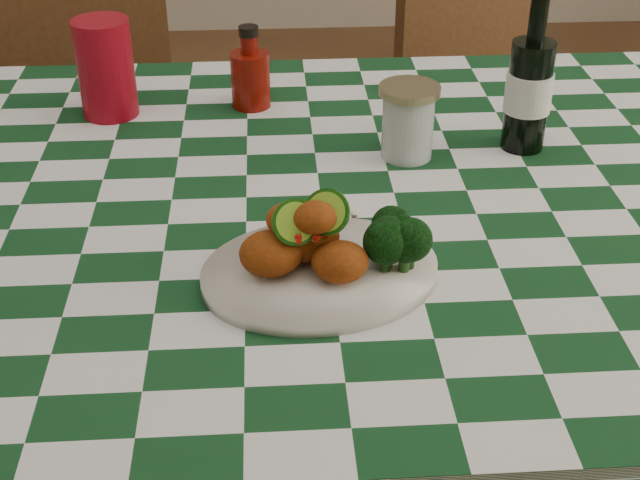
{
  "coord_description": "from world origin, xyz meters",
  "views": [
    {
      "loc": [
        -0.07,
        -1.07,
        1.39
      ],
      "look_at": [
        -0.01,
        -0.2,
        0.84
      ],
      "focal_mm": 50.0,
      "sensor_mm": 36.0,
      "label": 1
    }
  ],
  "objects_px": {
    "red_tumbler": "(106,68)",
    "mason_jar": "(408,122)",
    "wooden_chair_left": "(85,162)",
    "plate": "(320,273)",
    "fried_chicken_pile": "(314,235)",
    "wooden_chair_right": "(506,159)",
    "dining_table": "(320,406)",
    "beer_bottle": "(531,74)",
    "ketchup_bottle": "(250,67)"
  },
  "relations": [
    {
      "from": "dining_table",
      "to": "fried_chicken_pile",
      "type": "distance_m",
      "value": 0.5
    },
    {
      "from": "red_tumbler",
      "to": "wooden_chair_left",
      "type": "relative_size",
      "value": 0.16
    },
    {
      "from": "dining_table",
      "to": "red_tumbler",
      "type": "height_order",
      "value": "red_tumbler"
    },
    {
      "from": "red_tumbler",
      "to": "wooden_chair_left",
      "type": "bearing_deg",
      "value": 110.37
    },
    {
      "from": "ketchup_bottle",
      "to": "beer_bottle",
      "type": "xyz_separation_m",
      "value": [
        0.41,
        -0.18,
        0.05
      ]
    },
    {
      "from": "plate",
      "to": "ketchup_bottle",
      "type": "distance_m",
      "value": 0.53
    },
    {
      "from": "fried_chicken_pile",
      "to": "mason_jar",
      "type": "relative_size",
      "value": 1.25
    },
    {
      "from": "fried_chicken_pile",
      "to": "wooden_chair_left",
      "type": "xyz_separation_m",
      "value": [
        -0.45,
        0.89,
        -0.35
      ]
    },
    {
      "from": "fried_chicken_pile",
      "to": "wooden_chair_right",
      "type": "xyz_separation_m",
      "value": [
        0.51,
        0.97,
        -0.41
      ]
    },
    {
      "from": "fried_chicken_pile",
      "to": "wooden_chair_left",
      "type": "height_order",
      "value": "wooden_chair_left"
    },
    {
      "from": "red_tumbler",
      "to": "mason_jar",
      "type": "bearing_deg",
      "value": -21.59
    },
    {
      "from": "fried_chicken_pile",
      "to": "dining_table",
      "type": "bearing_deg",
      "value": 84.29
    },
    {
      "from": "wooden_chair_left",
      "to": "mason_jar",
      "type": "bearing_deg",
      "value": -56.42
    },
    {
      "from": "ketchup_bottle",
      "to": "wooden_chair_left",
      "type": "distance_m",
      "value": 0.63
    },
    {
      "from": "red_tumbler",
      "to": "mason_jar",
      "type": "xyz_separation_m",
      "value": [
        0.46,
        -0.18,
        -0.02
      ]
    },
    {
      "from": "fried_chicken_pile",
      "to": "beer_bottle",
      "type": "height_order",
      "value": "beer_bottle"
    },
    {
      "from": "red_tumbler",
      "to": "mason_jar",
      "type": "relative_size",
      "value": 1.42
    },
    {
      "from": "ketchup_bottle",
      "to": "wooden_chair_left",
      "type": "height_order",
      "value": "wooden_chair_left"
    },
    {
      "from": "mason_jar",
      "to": "beer_bottle",
      "type": "distance_m",
      "value": 0.19
    },
    {
      "from": "ketchup_bottle",
      "to": "dining_table",
      "type": "bearing_deg",
      "value": -73.04
    },
    {
      "from": "plate",
      "to": "wooden_chair_left",
      "type": "relative_size",
      "value": 0.28
    },
    {
      "from": "beer_bottle",
      "to": "red_tumbler",
      "type": "bearing_deg",
      "value": 165.72
    },
    {
      "from": "beer_bottle",
      "to": "wooden_chair_right",
      "type": "height_order",
      "value": "beer_bottle"
    },
    {
      "from": "mason_jar",
      "to": "red_tumbler",
      "type": "bearing_deg",
      "value": 158.41
    },
    {
      "from": "mason_jar",
      "to": "beer_bottle",
      "type": "xyz_separation_m",
      "value": [
        0.18,
        0.02,
        0.06
      ]
    },
    {
      "from": "plate",
      "to": "red_tumbler",
      "type": "xyz_separation_m",
      "value": [
        -0.31,
        0.5,
        0.07
      ]
    },
    {
      "from": "beer_bottle",
      "to": "mason_jar",
      "type": "bearing_deg",
      "value": -173.93
    },
    {
      "from": "red_tumbler",
      "to": "fried_chicken_pile",
      "type": "bearing_deg",
      "value": -58.52
    },
    {
      "from": "plate",
      "to": "wooden_chair_left",
      "type": "bearing_deg",
      "value": 117.19
    },
    {
      "from": "fried_chicken_pile",
      "to": "red_tumbler",
      "type": "xyz_separation_m",
      "value": [
        -0.3,
        0.5,
        0.02
      ]
    },
    {
      "from": "ketchup_bottle",
      "to": "mason_jar",
      "type": "distance_m",
      "value": 0.31
    },
    {
      "from": "ketchup_bottle",
      "to": "plate",
      "type": "bearing_deg",
      "value": -81.03
    },
    {
      "from": "red_tumbler",
      "to": "wooden_chair_left",
      "type": "distance_m",
      "value": 0.55
    },
    {
      "from": "ketchup_bottle",
      "to": "wooden_chair_right",
      "type": "height_order",
      "value": "ketchup_bottle"
    },
    {
      "from": "fried_chicken_pile",
      "to": "beer_bottle",
      "type": "relative_size",
      "value": 0.59
    },
    {
      "from": "wooden_chair_right",
      "to": "mason_jar",
      "type": "bearing_deg",
      "value": -142.67
    },
    {
      "from": "wooden_chair_right",
      "to": "ketchup_bottle",
      "type": "bearing_deg",
      "value": -166.59
    },
    {
      "from": "mason_jar",
      "to": "wooden_chair_left",
      "type": "height_order",
      "value": "wooden_chair_left"
    },
    {
      "from": "mason_jar",
      "to": "wooden_chair_right",
      "type": "xyz_separation_m",
      "value": [
        0.35,
        0.65,
        -0.41
      ]
    },
    {
      "from": "wooden_chair_right",
      "to": "dining_table",
      "type": "bearing_deg",
      "value": -146.88
    },
    {
      "from": "dining_table",
      "to": "mason_jar",
      "type": "distance_m",
      "value": 0.48
    },
    {
      "from": "dining_table",
      "to": "plate",
      "type": "relative_size",
      "value": 5.84
    },
    {
      "from": "mason_jar",
      "to": "wooden_chair_right",
      "type": "distance_m",
      "value": 0.85
    },
    {
      "from": "mason_jar",
      "to": "dining_table",
      "type": "bearing_deg",
      "value": -140.61
    },
    {
      "from": "ketchup_bottle",
      "to": "wooden_chair_right",
      "type": "bearing_deg",
      "value": 37.76
    },
    {
      "from": "dining_table",
      "to": "ketchup_bottle",
      "type": "bearing_deg",
      "value": 106.96
    },
    {
      "from": "ketchup_bottle",
      "to": "wooden_chair_right",
      "type": "xyz_separation_m",
      "value": [
        0.58,
        0.45,
        -0.42
      ]
    },
    {
      "from": "dining_table",
      "to": "plate",
      "type": "height_order",
      "value": "plate"
    },
    {
      "from": "ketchup_bottle",
      "to": "wooden_chair_right",
      "type": "relative_size",
      "value": 0.16
    },
    {
      "from": "fried_chicken_pile",
      "to": "wooden_chair_right",
      "type": "height_order",
      "value": "fried_chicken_pile"
    }
  ]
}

